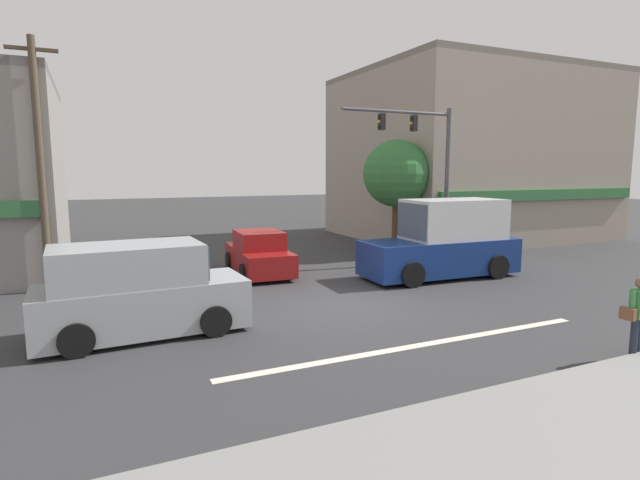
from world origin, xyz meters
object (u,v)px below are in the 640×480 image
street_tree (396,174)px  box_truck_approaching_near (445,242)px  traffic_light_mast (428,160)px  sedan_waiting_far (259,254)px  pedestrian_foreground_with_bag (638,313)px  van_crossing_rightbound (138,292)px  utility_pole_near_left (40,163)px

street_tree → box_truck_approaching_near: bearing=-103.7°
traffic_light_mast → sedan_waiting_far: bearing=171.3°
traffic_light_mast → pedestrian_foreground_with_bag: (-2.43, -10.21, -3.22)m
van_crossing_rightbound → traffic_light_mast: bearing=21.7°
box_truck_approaching_near → traffic_light_mast: bearing=69.1°
utility_pole_near_left → traffic_light_mast: 13.52m
street_tree → traffic_light_mast: (-0.35, -2.73, 0.57)m
pedestrian_foreground_with_bag → box_truck_approaching_near: bearing=78.9°
utility_pole_near_left → van_crossing_rightbound: (2.19, -5.59, -2.99)m
box_truck_approaching_near → pedestrian_foreground_with_bag: bearing=-101.1°
utility_pole_near_left → traffic_light_mast: utility_pole_near_left is taller
utility_pole_near_left → box_truck_approaching_near: size_ratio=1.35×
street_tree → sedan_waiting_far: bearing=-166.3°
traffic_light_mast → pedestrian_foreground_with_bag: traffic_light_mast is taller
traffic_light_mast → van_crossing_rightbound: traffic_light_mast is taller
street_tree → traffic_light_mast: 2.81m
sedan_waiting_far → pedestrian_foreground_with_bag: size_ratio=2.51×
street_tree → pedestrian_foreground_with_bag: 13.49m
traffic_light_mast → sedan_waiting_far: 7.59m
box_truck_approaching_near → sedan_waiting_far: bearing=150.4°
box_truck_approaching_near → pedestrian_foreground_with_bag: box_truck_approaching_near is taller
traffic_light_mast → pedestrian_foreground_with_bag: 10.97m
traffic_light_mast → box_truck_approaching_near: traffic_light_mast is taller
utility_pole_near_left → sedan_waiting_far: size_ratio=1.83×
van_crossing_rightbound → sedan_waiting_far: (4.61, 5.50, -0.29)m
box_truck_approaching_near → street_tree: bearing=76.3°
van_crossing_rightbound → box_truck_approaching_near: (10.41, 2.20, 0.25)m
sedan_waiting_far → pedestrian_foreground_with_bag: 12.00m
utility_pole_near_left → van_crossing_rightbound: size_ratio=1.65×
traffic_light_mast → pedestrian_foreground_with_bag: size_ratio=3.71×
utility_pole_near_left → pedestrian_foreground_with_bag: size_ratio=4.60×
traffic_light_mast → box_truck_approaching_near: 3.81m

